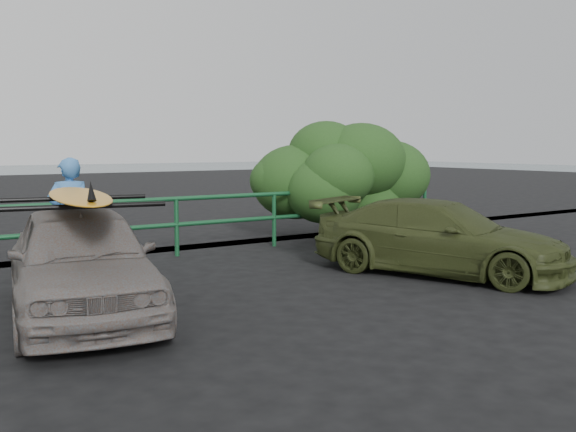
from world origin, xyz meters
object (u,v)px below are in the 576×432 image
guardrail (120,231)px  olive_vehicle (440,237)px  sedan (81,261)px  man (70,216)px  surfboard (79,196)px

guardrail → olive_vehicle: size_ratio=3.68×
sedan → olive_vehicle: 5.16m
guardrail → man: size_ratio=8.05×
sedan → guardrail: bearing=74.1°
sedan → man: (0.56, 2.53, 0.24)m
surfboard → olive_vehicle: bearing=4.1°
guardrail → man: bearing=-150.3°
olive_vehicle → man: man is taller
man → surfboard: size_ratio=0.59×
sedan → man: size_ratio=2.13×
man → sedan: bearing=81.2°
guardrail → olive_vehicle: bearing=-44.8°
man → surfboard: man is taller
surfboard → guardrail: bearing=74.1°
sedan → man: bearing=87.7°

